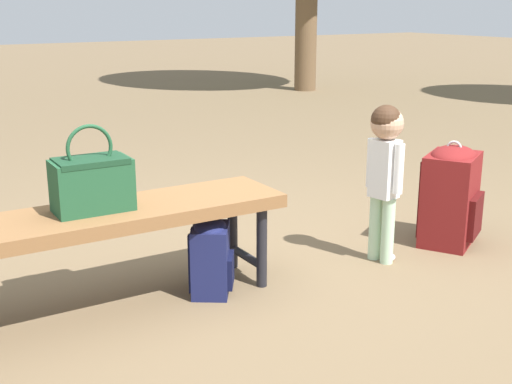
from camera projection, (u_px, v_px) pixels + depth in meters
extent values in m
plane|color=brown|center=(264.00, 272.00, 3.38)|extent=(40.00, 40.00, 0.00)
cube|color=brown|center=(104.00, 217.00, 2.86)|extent=(1.60, 0.40, 0.06)
cylinder|color=black|center=(233.00, 230.00, 3.39)|extent=(0.05, 0.05, 0.39)
cylinder|color=black|center=(262.00, 247.00, 3.16)|extent=(0.05, 0.05, 0.39)
cylinder|color=black|center=(247.00, 257.00, 3.30)|extent=(0.04, 0.28, 0.04)
cube|color=#1E4C2D|center=(92.00, 185.00, 2.82)|extent=(0.32, 0.18, 0.22)
cube|color=#163922|center=(90.00, 161.00, 2.79)|extent=(0.29, 0.19, 0.02)
torus|color=#1E4C2D|center=(90.00, 148.00, 2.78)|extent=(0.20, 0.02, 0.20)
cylinder|color=#B2D8B2|center=(375.00, 227.00, 3.51)|extent=(0.07, 0.07, 0.34)
cylinder|color=#B2D8B2|center=(388.00, 231.00, 3.45)|extent=(0.07, 0.07, 0.34)
ellipsoid|color=white|center=(376.00, 254.00, 3.56)|extent=(0.10, 0.06, 0.04)
ellipsoid|color=white|center=(389.00, 258.00, 3.50)|extent=(0.10, 0.06, 0.04)
cube|color=white|center=(385.00, 169.00, 3.39)|extent=(0.13, 0.14, 0.30)
cylinder|color=white|center=(372.00, 163.00, 3.45)|extent=(0.05, 0.05, 0.25)
cylinder|color=white|center=(399.00, 169.00, 3.32)|extent=(0.05, 0.05, 0.25)
sphere|color=tan|center=(387.00, 123.00, 3.33)|extent=(0.16, 0.16, 0.16)
sphere|color=#3F2819|center=(386.00, 120.00, 3.32)|extent=(0.15, 0.15, 0.15)
cube|color=maroon|center=(450.00, 199.00, 3.72)|extent=(0.42, 0.39, 0.50)
ellipsoid|color=maroon|center=(453.00, 156.00, 3.65)|extent=(0.40, 0.37, 0.11)
cube|color=#4A1010|center=(476.00, 216.00, 3.67)|extent=(0.22, 0.15, 0.23)
cube|color=#4A1010|center=(429.00, 193.00, 3.84)|extent=(0.06, 0.05, 0.43)
cube|color=#4A1010|center=(421.00, 199.00, 3.71)|extent=(0.06, 0.05, 0.43)
torus|color=#B2B2B7|center=(454.00, 148.00, 3.64)|extent=(0.05, 0.08, 0.08)
cube|color=#191E4C|center=(211.00, 260.00, 3.09)|extent=(0.26, 0.27, 0.32)
ellipsoid|color=#191E4C|center=(210.00, 228.00, 3.05)|extent=(0.24, 0.26, 0.07)
cube|color=black|center=(231.00, 270.00, 3.10)|extent=(0.10, 0.14, 0.15)
cube|color=black|center=(193.00, 256.00, 3.14)|extent=(0.03, 0.04, 0.27)
cube|color=black|center=(190.00, 264.00, 3.05)|extent=(0.03, 0.04, 0.27)
torus|color=black|center=(210.00, 222.00, 3.04)|extent=(0.05, 0.04, 0.05)
cylinder|color=brown|center=(306.00, 4.00, 9.98)|extent=(0.32, 0.32, 2.54)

